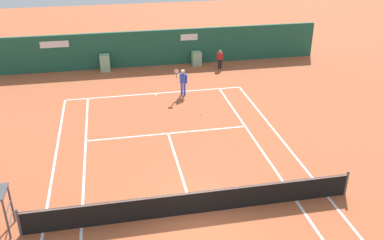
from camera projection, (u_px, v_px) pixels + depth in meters
name	position (u px, v px, depth m)	size (l,w,h in m)	color
ground_plane	(191.00, 204.00, 16.25)	(80.00, 80.00, 0.01)	#B25633
tennis_net	(194.00, 202.00, 15.52)	(12.10, 0.10, 1.07)	#4C4C51
sponsor_back_wall	(146.00, 49.00, 30.17)	(25.00, 1.02, 2.51)	#1E5642
player_on_baseline	(183.00, 80.00, 25.44)	(0.81, 0.62, 1.80)	blue
ball_kid_left_post	(220.00, 58.00, 29.79)	(0.45, 0.19, 1.34)	black
tennis_ball_mid_court	(188.00, 131.00, 21.58)	(0.07, 0.07, 0.07)	#CCE033
tennis_ball_by_sideline	(200.00, 114.00, 23.32)	(0.07, 0.07, 0.07)	#CCE033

